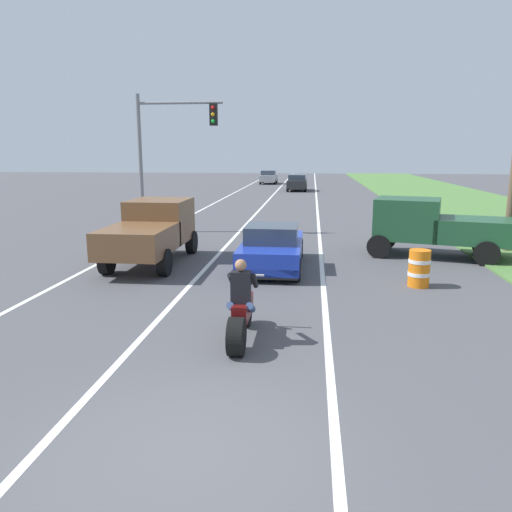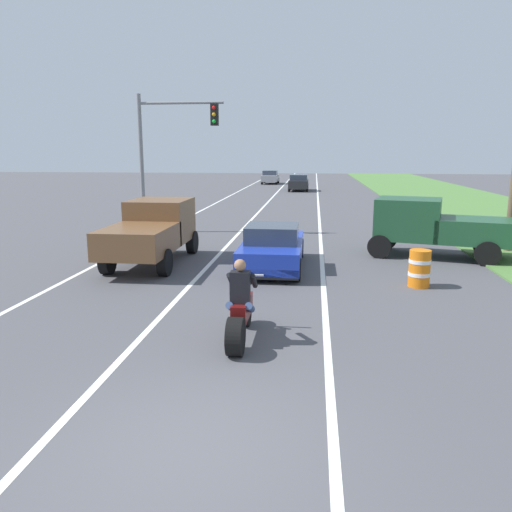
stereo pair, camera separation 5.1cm
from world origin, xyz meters
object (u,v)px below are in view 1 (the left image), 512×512
at_px(motorcycle_with_rider, 241,313).
at_px(construction_barrel_nearest, 419,268).
at_px(distant_car_far_ahead, 297,182).
at_px(sports_car_blue, 272,248).
at_px(traffic_light_mast_near, 164,143).
at_px(pickup_truck_left_lane_brown, 152,229).
at_px(pickup_truck_right_shoulder_dark_green, 435,225).
at_px(distant_car_further_ahead, 269,177).

relative_size(motorcycle_with_rider, construction_barrel_nearest, 2.21).
bearing_deg(distant_car_far_ahead, sports_car_blue, -89.63).
relative_size(traffic_light_mast_near, distant_car_far_ahead, 1.50).
xyz_separation_m(pickup_truck_left_lane_brown, pickup_truck_right_shoulder_dark_green, (9.31, 2.06, 0.00)).
xyz_separation_m(motorcycle_with_rider, pickup_truck_right_shoulder_dark_green, (5.48, 8.58, 0.51)).
height_order(motorcycle_with_rider, pickup_truck_right_shoulder_dark_green, pickup_truck_right_shoulder_dark_green).
bearing_deg(pickup_truck_left_lane_brown, traffic_light_mast_near, 102.07).
height_order(motorcycle_with_rider, distant_car_far_ahead, motorcycle_with_rider).
xyz_separation_m(sports_car_blue, pickup_truck_left_lane_brown, (-3.90, 0.24, 0.48)).
xyz_separation_m(pickup_truck_right_shoulder_dark_green, distant_car_far_ahead, (-5.61, 29.34, -0.33)).
xyz_separation_m(pickup_truck_left_lane_brown, construction_barrel_nearest, (7.99, -1.99, -0.60)).
xyz_separation_m(distant_car_far_ahead, distant_car_further_ahead, (-3.52, 10.07, 0.00)).
relative_size(sports_car_blue, distant_car_further_ahead, 1.08).
bearing_deg(motorcycle_with_rider, construction_barrel_nearest, 47.37).
xyz_separation_m(motorcycle_with_rider, traffic_light_mast_near, (-5.16, 12.79, 3.35)).
relative_size(sports_car_blue, construction_barrel_nearest, 4.30).
distance_m(pickup_truck_right_shoulder_dark_green, distant_car_far_ahead, 29.87).
distance_m(sports_car_blue, pickup_truck_right_shoulder_dark_green, 5.89).
height_order(traffic_light_mast_near, distant_car_further_ahead, traffic_light_mast_near).
height_order(distant_car_far_ahead, distant_car_further_ahead, same).
bearing_deg(distant_car_further_ahead, motorcycle_with_rider, -85.66).
bearing_deg(distant_car_far_ahead, traffic_light_mast_near, -101.34).
bearing_deg(construction_barrel_nearest, traffic_light_mast_near, 138.47).
relative_size(sports_car_blue, pickup_truck_left_lane_brown, 0.90).
height_order(pickup_truck_left_lane_brown, pickup_truck_right_shoulder_dark_green, same).
bearing_deg(pickup_truck_left_lane_brown, motorcycle_with_rider, -59.61).
distance_m(traffic_light_mast_near, distant_car_far_ahead, 25.82).
height_order(motorcycle_with_rider, pickup_truck_left_lane_brown, pickup_truck_left_lane_brown).
distance_m(pickup_truck_left_lane_brown, construction_barrel_nearest, 8.26).
relative_size(motorcycle_with_rider, pickup_truck_left_lane_brown, 0.46).
relative_size(construction_barrel_nearest, distant_car_far_ahead, 0.25).
relative_size(pickup_truck_left_lane_brown, construction_barrel_nearest, 4.80).
distance_m(motorcycle_with_rider, pickup_truck_left_lane_brown, 7.57).
xyz_separation_m(motorcycle_with_rider, distant_car_far_ahead, (-0.12, 37.92, 0.18)).
distance_m(pickup_truck_left_lane_brown, pickup_truck_right_shoulder_dark_green, 9.53).
height_order(sports_car_blue, pickup_truck_right_shoulder_dark_green, pickup_truck_right_shoulder_dark_green).
xyz_separation_m(pickup_truck_right_shoulder_dark_green, construction_barrel_nearest, (-1.32, -4.05, -0.60)).
relative_size(pickup_truck_left_lane_brown, distant_car_further_ahead, 1.20).
bearing_deg(sports_car_blue, pickup_truck_right_shoulder_dark_green, 23.10).
bearing_deg(motorcycle_with_rider, traffic_light_mast_near, 111.98).
distance_m(motorcycle_with_rider, sports_car_blue, 6.28).
xyz_separation_m(traffic_light_mast_near, distant_car_far_ahead, (5.04, 25.12, -3.17)).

